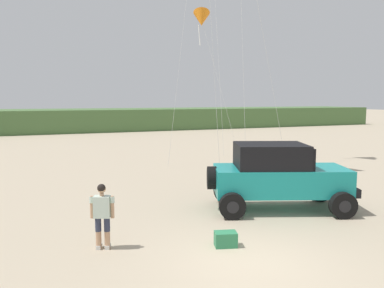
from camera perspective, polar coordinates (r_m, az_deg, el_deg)
ground_plane at (r=9.36m, az=8.46°, el=-16.95°), size 220.00×220.00×0.00m
dune_ridge at (r=47.70m, az=-21.51°, el=3.26°), size 90.00×9.04×2.54m
jeep at (r=13.28m, az=12.72°, el=-4.51°), size 4.99×3.74×2.26m
person_watching at (r=9.92m, az=-13.23°, el=-9.92°), size 0.59×0.41×1.67m
cooler_box at (r=10.09m, az=5.04°, el=-13.95°), size 0.64×0.50×0.38m
kite_black_sled at (r=25.21m, az=1.43°, el=18.10°), size 2.04×3.73×9.38m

